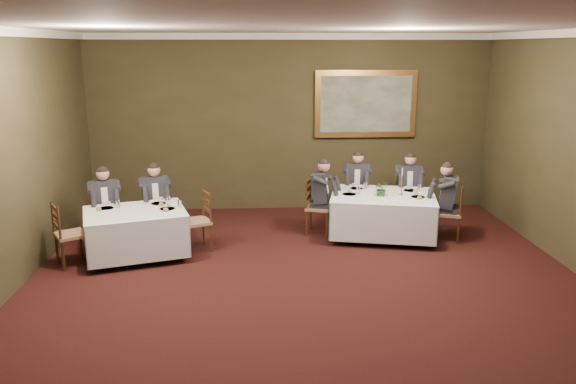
{
  "coord_description": "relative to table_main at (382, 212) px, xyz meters",
  "views": [
    {
      "loc": [
        -0.67,
        -6.2,
        3.25
      ],
      "look_at": [
        -0.22,
        1.87,
        1.15
      ],
      "focal_mm": 35.0,
      "sensor_mm": 36.0,
      "label": 1
    }
  ],
  "objects": [
    {
      "name": "diner_sec_backright",
      "position": [
        -3.93,
        0.1,
        0.06
      ],
      "size": [
        0.51,
        0.57,
        1.35
      ],
      "rotation": [
        0.0,
        0.0,
        3.4
      ],
      "color": "black",
      "rests_on": "chair_sec_backright"
    },
    {
      "name": "painting",
      "position": [
        0.0,
        1.86,
        1.69
      ],
      "size": [
        2.03,
        0.09,
        1.33
      ],
      "color": "tan",
      "rests_on": "back_wall"
    },
    {
      "name": "chair_main_backright",
      "position": [
        0.66,
        0.8,
        -0.17
      ],
      "size": [
        0.49,
        0.48,
        1.0
      ],
      "rotation": [
        0.0,
        0.0,
        3.0
      ],
      "color": "#8F6B48",
      "rests_on": "ground"
    },
    {
      "name": "crown_molding",
      "position": [
        -1.5,
        -3.07,
        2.99
      ],
      "size": [
        8.0,
        10.0,
        0.12
      ],
      "color": "white",
      "rests_on": "back_wall"
    },
    {
      "name": "diner_main_endleft",
      "position": [
        -1.09,
        0.23,
        0.06
      ],
      "size": [
        0.57,
        0.52,
        1.35
      ],
      "rotation": [
        0.0,
        0.0,
        -1.85
      ],
      "color": "black",
      "rests_on": "chair_main_endleft"
    },
    {
      "name": "ground",
      "position": [
        -1.5,
        -3.07,
        -0.45
      ],
      "size": [
        10.0,
        10.0,
        0.0
      ],
      "primitive_type": "plane",
      "color": "black",
      "rests_on": "ground"
    },
    {
      "name": "diner_main_backright",
      "position": [
        0.66,
        0.79,
        0.06
      ],
      "size": [
        0.46,
        0.53,
        1.35
      ],
      "rotation": [
        0.0,
        0.0,
        3.0
      ],
      "color": "black",
      "rests_on": "chair_main_backright"
    },
    {
      "name": "table_main",
      "position": [
        0.0,
        0.0,
        0.0
      ],
      "size": [
        2.03,
        1.7,
        0.67
      ],
      "rotation": [
        0.0,
        0.0,
        -0.21
      ],
      "color": "black",
      "rests_on": "ground"
    },
    {
      "name": "ceiling",
      "position": [
        -1.5,
        -3.07,
        3.05
      ],
      "size": [
        8.0,
        10.0,
        0.1
      ],
      "primitive_type": "cube",
      "color": "silver",
      "rests_on": "back_wall"
    },
    {
      "name": "back_wall",
      "position": [
        -1.5,
        1.93,
        1.3
      ],
      "size": [
        8.0,
        0.1,
        3.5
      ],
      "primitive_type": "cube",
      "color": "#322D19",
      "rests_on": "ground"
    },
    {
      "name": "chair_main_endleft",
      "position": [
        -1.11,
        0.24,
        -0.17
      ],
      "size": [
        0.53,
        0.54,
        1.0
      ],
      "rotation": [
        0.0,
        0.0,
        -1.85
      ],
      "color": "#8F6B48",
      "rests_on": "ground"
    },
    {
      "name": "diner_main_endright",
      "position": [
        1.09,
        -0.23,
        0.06
      ],
      "size": [
        0.59,
        0.54,
        1.35
      ],
      "rotation": [
        0.0,
        0.0,
        1.21
      ],
      "color": "black",
      "rests_on": "chair_main_endright"
    },
    {
      "name": "chair_sec_backleft",
      "position": [
        -4.72,
        -0.13,
        -0.17
      ],
      "size": [
        0.54,
        0.53,
        1.0
      ],
      "rotation": [
        0.0,
        0.0,
        3.43
      ],
      "color": "#8F6B48",
      "rests_on": "ground"
    },
    {
      "name": "candlestick",
      "position": [
        0.31,
        -0.03,
        0.5
      ],
      "size": [
        0.07,
        0.07,
        0.49
      ],
      "color": "#C18D3B",
      "rests_on": "table_main"
    },
    {
      "name": "centerpiece",
      "position": [
        -0.05,
        -0.07,
        0.46
      ],
      "size": [
        0.31,
        0.29,
        0.28
      ],
      "primitive_type": "imported",
      "rotation": [
        0.0,
        0.0,
        0.31
      ],
      "color": "#2D5926",
      "rests_on": "table_main"
    },
    {
      "name": "table_second",
      "position": [
        -4.1,
        -0.76,
        -0.0
      ],
      "size": [
        1.81,
        1.57,
        0.67
      ],
      "rotation": [
        0.0,
        0.0,
        0.29
      ],
      "color": "black",
      "rests_on": "ground"
    },
    {
      "name": "place_setting_table_second",
      "position": [
        -4.53,
        -0.55,
        0.35
      ],
      "size": [
        0.33,
        0.31,
        0.14
      ],
      "color": "white",
      "rests_on": "table_second"
    },
    {
      "name": "chair_main_backleft",
      "position": [
        -0.28,
        1.0,
        -0.17
      ],
      "size": [
        0.51,
        0.5,
        1.0
      ],
      "rotation": [
        0.0,
        0.0,
        2.95
      ],
      "color": "#8F6B48",
      "rests_on": "ground"
    },
    {
      "name": "chair_sec_endleft",
      "position": [
        -5.02,
        -1.05,
        -0.17
      ],
      "size": [
        0.59,
        0.59,
        1.0
      ],
      "rotation": [
        0.0,
        0.0,
        -1.02
      ],
      "color": "#8F6B48",
      "rests_on": "ground"
    },
    {
      "name": "diner_main_backleft",
      "position": [
        -0.28,
        0.99,
        0.06
      ],
      "size": [
        0.48,
        0.55,
        1.35
      ],
      "rotation": [
        0.0,
        0.0,
        2.95
      ],
      "color": "black",
      "rests_on": "chair_main_backleft"
    },
    {
      "name": "chair_sec_backright",
      "position": [
        -3.93,
        0.11,
        -0.17
      ],
      "size": [
        0.53,
        0.52,
        1.0
      ],
      "rotation": [
        0.0,
        0.0,
        3.4
      ],
      "color": "#8F6B48",
      "rests_on": "ground"
    },
    {
      "name": "chair_sec_endright",
      "position": [
        -3.17,
        -0.49,
        -0.17
      ],
      "size": [
        0.56,
        0.57,
        1.0
      ],
      "rotation": [
        0.0,
        0.0,
        1.98
      ],
      "color": "#8F6B48",
      "rests_on": "ground"
    },
    {
      "name": "place_setting_table_main",
      "position": [
        -0.34,
        0.49,
        0.35
      ],
      "size": [
        0.33,
        0.31,
        0.14
      ],
      "color": "white",
      "rests_on": "table_main"
    },
    {
      "name": "chair_main_endright",
      "position": [
        1.11,
        -0.24,
        -0.17
      ],
      "size": [
        0.55,
        0.56,
        1.0
      ],
      "rotation": [
        0.0,
        0.0,
        1.21
      ],
      "color": "#8F6B48",
      "rests_on": "ground"
    },
    {
      "name": "diner_sec_backleft",
      "position": [
        -4.71,
        -0.14,
        0.06
      ],
      "size": [
        0.52,
        0.57,
        1.35
      ],
      "rotation": [
        0.0,
        0.0,
        3.43
      ],
      "color": "black",
      "rests_on": "chair_sec_backleft"
    }
  ]
}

